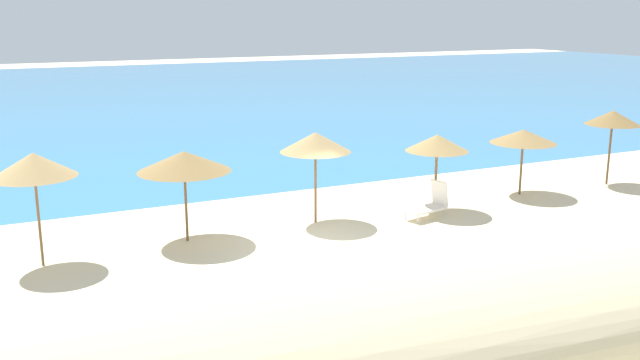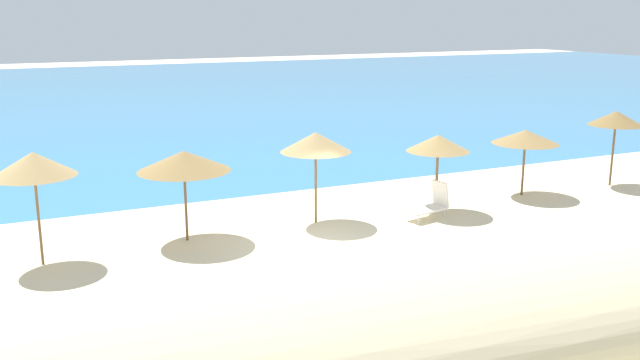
{
  "view_description": "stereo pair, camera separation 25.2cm",
  "coord_description": "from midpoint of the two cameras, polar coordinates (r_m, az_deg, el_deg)",
  "views": [
    {
      "loc": [
        -7.9,
        -16.55,
        6.32
      ],
      "look_at": [
        0.83,
        1.59,
        1.48
      ],
      "focal_mm": 39.31,
      "sensor_mm": 36.0,
      "label": 1
    },
    {
      "loc": [
        -7.67,
        -16.66,
        6.32
      ],
      "look_at": [
        0.83,
        1.59,
        1.48
      ],
      "focal_mm": 39.31,
      "sensor_mm": 36.0,
      "label": 2
    }
  ],
  "objects": [
    {
      "name": "beach_umbrella_7",
      "position": [
        25.47,
        16.66,
        3.38
      ],
      "size": [
        2.3,
        2.3,
        2.33
      ],
      "color": "brown",
      "rests_on": "ground_plane"
    },
    {
      "name": "lounge_chair_0",
      "position": [
        22.27,
        9.31,
        -1.96
      ],
      "size": [
        1.51,
        0.91,
        1.14
      ],
      "rotation": [
        0.0,
        0.0,
        1.77
      ],
      "color": "white",
      "rests_on": "ground_plane"
    },
    {
      "name": "sea_water",
      "position": [
        56.35,
        -16.97,
        6.49
      ],
      "size": [
        160.0,
        65.67,
        0.01
      ],
      "primitive_type": "cube",
      "color": "teal",
      "rests_on": "ground_plane"
    },
    {
      "name": "beach_umbrella_8",
      "position": [
        28.0,
        23.2,
        4.63
      ],
      "size": [
        1.98,
        1.98,
        2.8
      ],
      "color": "brown",
      "rests_on": "ground_plane"
    },
    {
      "name": "beach_umbrella_5",
      "position": [
        21.05,
        -0.01,
        3.09
      ],
      "size": [
        2.15,
        2.15,
        2.82
      ],
      "color": "brown",
      "rests_on": "ground_plane"
    },
    {
      "name": "beach_umbrella_3",
      "position": [
        18.75,
        -21.95,
        1.19
      ],
      "size": [
        2.09,
        2.09,
        2.95
      ],
      "color": "brown",
      "rests_on": "ground_plane"
    },
    {
      "name": "beach_umbrella_4",
      "position": [
        19.73,
        -10.67,
        1.53
      ],
      "size": [
        2.59,
        2.59,
        2.59
      ],
      "color": "brown",
      "rests_on": "ground_plane"
    },
    {
      "name": "beach_umbrella_6",
      "position": [
        22.61,
        9.91,
        2.96
      ],
      "size": [
        2.02,
        2.02,
        2.53
      ],
      "color": "brown",
      "rests_on": "ground_plane"
    },
    {
      "name": "ground_plane",
      "position": [
        19.4,
        0.14,
        -5.5
      ],
      "size": [
        160.0,
        160.0,
        0.0
      ],
      "primitive_type": "plane",
      "color": "beige"
    }
  ]
}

